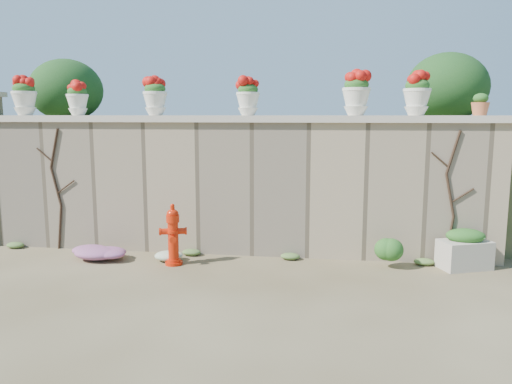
% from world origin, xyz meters
% --- Properties ---
extents(ground, '(80.00, 80.00, 0.00)m').
position_xyz_m(ground, '(0.00, 0.00, 0.00)').
color(ground, brown).
rests_on(ground, ground).
extents(stone_wall, '(8.00, 0.40, 2.00)m').
position_xyz_m(stone_wall, '(0.00, 1.80, 1.00)').
color(stone_wall, gray).
rests_on(stone_wall, ground).
extents(wall_cap, '(8.10, 0.52, 0.10)m').
position_xyz_m(wall_cap, '(0.00, 1.80, 2.05)').
color(wall_cap, '#BBB29E').
rests_on(wall_cap, stone_wall).
extents(raised_fill, '(9.00, 6.00, 2.00)m').
position_xyz_m(raised_fill, '(0.00, 5.00, 1.00)').
color(raised_fill, '#384C23').
rests_on(raised_fill, ground).
extents(back_shrub_left, '(1.30, 1.30, 1.10)m').
position_xyz_m(back_shrub_left, '(-3.20, 3.00, 2.55)').
color(back_shrub_left, '#143814').
rests_on(back_shrub_left, raised_fill).
extents(back_shrub_right, '(1.30, 1.30, 1.10)m').
position_xyz_m(back_shrub_right, '(3.40, 3.00, 2.55)').
color(back_shrub_right, '#143814').
rests_on(back_shrub_right, raised_fill).
extents(vine_left, '(0.60, 0.04, 1.91)m').
position_xyz_m(vine_left, '(-2.67, 1.58, 0.99)').
color(vine_left, black).
rests_on(vine_left, ground).
extents(vine_right, '(0.60, 0.04, 1.91)m').
position_xyz_m(vine_right, '(3.23, 1.58, 0.99)').
color(vine_right, black).
rests_on(vine_right, ground).
extents(fire_hydrant, '(0.38, 0.27, 0.87)m').
position_xyz_m(fire_hydrant, '(-0.62, 1.02, 0.44)').
color(fire_hydrant, red).
rests_on(fire_hydrant, ground).
extents(planter_box, '(0.77, 0.61, 0.56)m').
position_xyz_m(planter_box, '(3.42, 1.43, 0.26)').
color(planter_box, '#BBB29E').
rests_on(planter_box, ground).
extents(green_shrub, '(0.63, 0.57, 0.60)m').
position_xyz_m(green_shrub, '(2.31, 1.34, 0.30)').
color(green_shrub, '#1E5119').
rests_on(green_shrub, ground).
extents(magenta_clump, '(0.94, 0.62, 0.25)m').
position_xyz_m(magenta_clump, '(-1.76, 1.10, 0.12)').
color(magenta_clump, '#CD29BC').
rests_on(magenta_clump, ground).
extents(white_flowers, '(0.49, 0.40, 0.18)m').
position_xyz_m(white_flowers, '(-0.76, 1.18, 0.09)').
color(white_flowers, white).
rests_on(white_flowers, ground).
extents(urn_pot_0, '(0.39, 0.39, 0.61)m').
position_xyz_m(urn_pot_0, '(-3.26, 1.80, 2.40)').
color(urn_pot_0, silver).
rests_on(urn_pot_0, wall_cap).
extents(urn_pot_1, '(0.34, 0.34, 0.53)m').
position_xyz_m(urn_pot_1, '(-2.36, 1.80, 2.36)').
color(urn_pot_1, silver).
rests_on(urn_pot_1, wall_cap).
extents(urn_pot_2, '(0.37, 0.37, 0.58)m').
position_xyz_m(urn_pot_2, '(-1.10, 1.80, 2.38)').
color(urn_pot_2, silver).
rests_on(urn_pot_2, wall_cap).
extents(urn_pot_3, '(0.35, 0.35, 0.55)m').
position_xyz_m(urn_pot_3, '(0.33, 1.80, 2.37)').
color(urn_pot_3, silver).
rests_on(urn_pot_3, wall_cap).
extents(urn_pot_4, '(0.40, 0.40, 0.63)m').
position_xyz_m(urn_pot_4, '(1.90, 1.80, 2.41)').
color(urn_pot_4, silver).
rests_on(urn_pot_4, wall_cap).
extents(urn_pot_5, '(0.39, 0.39, 0.60)m').
position_xyz_m(urn_pot_5, '(2.74, 1.80, 2.40)').
color(urn_pot_5, silver).
rests_on(urn_pot_5, wall_cap).
extents(terracotta_pot, '(0.25, 0.25, 0.30)m').
position_xyz_m(terracotta_pot, '(3.60, 1.80, 2.24)').
color(terracotta_pot, '#B96138').
rests_on(terracotta_pot, wall_cap).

